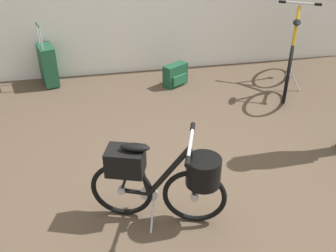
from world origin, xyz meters
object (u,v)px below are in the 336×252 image
at_px(folding_bike_foreground, 164,178).
at_px(backpack_on_floor, 176,75).
at_px(display_bike_left, 290,60).
at_px(rolling_suitcase, 48,65).

relative_size(folding_bike_foreground, backpack_on_floor, 2.83).
bearing_deg(folding_bike_foreground, display_bike_left, 45.04).
height_order(rolling_suitcase, backpack_on_floor, rolling_suitcase).
bearing_deg(folding_bike_foreground, rolling_suitcase, 110.32).
relative_size(folding_bike_foreground, display_bike_left, 0.76).
height_order(folding_bike_foreground, backpack_on_floor, folding_bike_foreground).
xyz_separation_m(display_bike_left, backpack_on_floor, (-1.43, 0.38, -0.25)).
distance_m(display_bike_left, rolling_suitcase, 3.17).
xyz_separation_m(folding_bike_foreground, display_bike_left, (2.05, 2.05, -0.01)).
xyz_separation_m(folding_bike_foreground, rolling_suitcase, (-1.03, 2.79, -0.12)).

